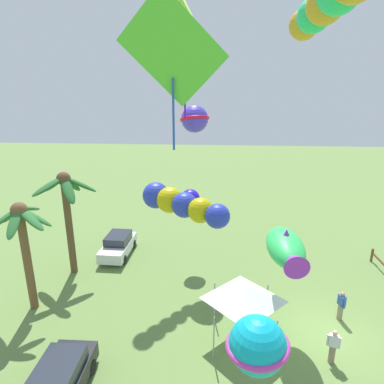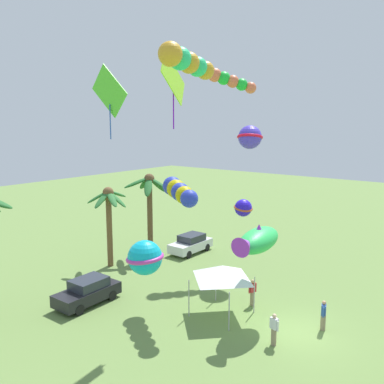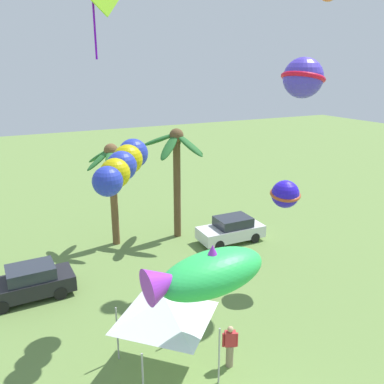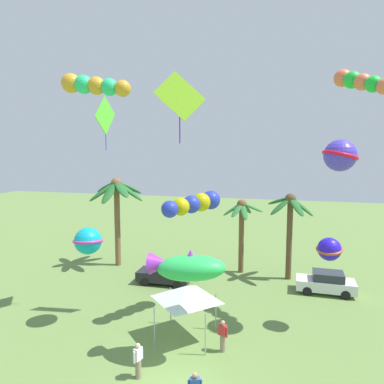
{
  "view_description": "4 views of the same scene",
  "coord_description": "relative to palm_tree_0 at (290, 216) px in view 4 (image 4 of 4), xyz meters",
  "views": [
    {
      "loc": [
        -13.54,
        5.53,
        10.98
      ],
      "look_at": [
        0.99,
        6.64,
        6.58
      ],
      "focal_mm": 30.23,
      "sensor_mm": 36.0,
      "label": 1
    },
    {
      "loc": [
        -18.65,
        -7.53,
        10.48
      ],
      "look_at": [
        -0.76,
        6.33,
        6.69
      ],
      "focal_mm": 38.14,
      "sensor_mm": 36.0,
      "label": 2
    },
    {
      "loc": [
        -5.22,
        -6.46,
        9.99
      ],
      "look_at": [
        0.85,
        5.59,
        5.8
      ],
      "focal_mm": 37.84,
      "sensor_mm": 36.0,
      "label": 3
    },
    {
      "loc": [
        3.94,
        -12.82,
        9.78
      ],
      "look_at": [
        -1.24,
        6.78,
        7.43
      ],
      "focal_mm": 33.19,
      "sensor_mm": 36.0,
      "label": 4
    }
  ],
  "objects": [
    {
      "name": "palm_tree_0",
      "position": [
        0.0,
        0.0,
        0.0
      ],
      "size": [
        3.64,
        3.62,
        6.63
      ],
      "color": "brown",
      "rests_on": "ground"
    },
    {
      "name": "palm_tree_1",
      "position": [
        -14.13,
        -0.27,
        0.99
      ],
      "size": [
        4.84,
        4.83,
        7.55
      ],
      "color": "brown",
      "rests_on": "ground"
    },
    {
      "name": "palm_tree_2",
      "position": [
        -3.73,
        0.57,
        -0.55
      ],
      "size": [
        3.24,
        3.07,
        5.97
      ],
      "color": "brown",
      "rests_on": "ground"
    },
    {
      "name": "parked_car_0",
      "position": [
        -8.87,
        -3.35,
        -4.17
      ],
      "size": [
        3.94,
        1.81,
        1.51
      ],
      "color": "black",
      "rests_on": "ground"
    },
    {
      "name": "parked_car_1",
      "position": [
        2.5,
        -2.18,
        -4.17
      ],
      "size": [
        3.93,
        1.81,
        1.51
      ],
      "color": "silver",
      "rests_on": "ground"
    },
    {
      "name": "spectator_0",
      "position": [
        -3.17,
        -11.14,
        -4.11
      ],
      "size": [
        0.51,
        0.37,
        1.59
      ],
      "color": "gray",
      "rests_on": "ground"
    },
    {
      "name": "spectator_1",
      "position": [
        -6.34,
        -14.09,
        -4.11
      ],
      "size": [
        0.34,
        0.53,
        1.59
      ],
      "color": "gray",
      "rests_on": "ground"
    },
    {
      "name": "festival_tent",
      "position": [
        -5.21,
        -10.37,
        -2.45
      ],
      "size": [
        2.86,
        2.86,
        2.85
      ],
      "color": "#9E9EA3",
      "rests_on": "ground"
    },
    {
      "name": "kite_diamond_0",
      "position": [
        -6.3,
        -7.87,
        7.86
      ],
      "size": [
        2.85,
        0.87,
        4.07
      ],
      "color": "#A0EA2D"
    },
    {
      "name": "kite_tube_1",
      "position": [
        -9.63,
        -11.42,
        8.03
      ],
      "size": [
        3.51,
        1.14,
        1.2
      ],
      "color": "gold"
    },
    {
      "name": "kite_tube_2",
      "position": [
        3.45,
        -5.18,
        8.73
      ],
      "size": [
        2.76,
        2.97,
        1.85
      ],
      "color": "#EE6D45"
    },
    {
      "name": "kite_ball_3",
      "position": [
        -10.97,
        -10.17,
        -0.12
      ],
      "size": [
        2.18,
        2.19,
        1.51
      ],
      "color": "#0EA9C6"
    },
    {
      "name": "kite_ball_4",
      "position": [
        1.98,
        -7.38,
        -0.42
      ],
      "size": [
        1.79,
        1.79,
        1.26
      ],
      "color": "#2816D3"
    },
    {
      "name": "kite_tube_5",
      "position": [
        -5.53,
        -7.59,
        1.8
      ],
      "size": [
        2.8,
        3.71,
        1.26
      ],
      "color": "#2536BA"
    },
    {
      "name": "kite_fish_6",
      "position": [
        -4.72,
        -12.18,
        -0.44
      ],
      "size": [
        3.71,
        1.71,
        1.58
      ],
      "color": "#2ECC58"
    },
    {
      "name": "kite_ball_7",
      "position": [
        2.27,
        -7.63,
        4.63
      ],
      "size": [
        2.39,
        2.4,
        1.66
      ],
      "color": "#4C39D1"
    },
    {
      "name": "kite_diamond_8",
      "position": [
        -10.83,
        -8.07,
        6.92
      ],
      "size": [
        0.27,
        2.33,
        3.24
      ],
      "color": "#56D030"
    }
  ]
}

